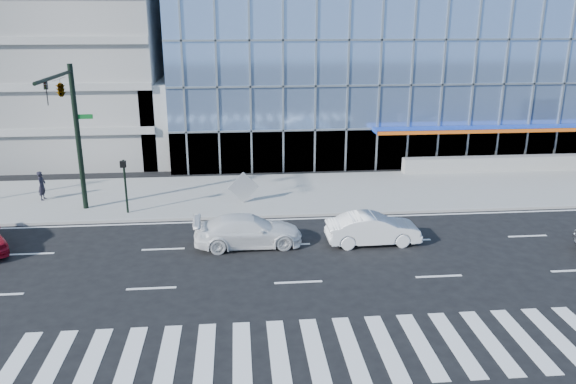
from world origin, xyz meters
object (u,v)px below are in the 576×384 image
at_px(white_suv, 248,231).
at_px(pedestrian, 42,186).
at_px(ped_signal_post, 125,178).
at_px(tilted_panel, 243,187).
at_px(white_sedan, 373,229).
at_px(traffic_signal, 66,106).

distance_m(white_suv, pedestrian, 14.18).
bearing_deg(ped_signal_post, tilted_panel, 10.71).
bearing_deg(ped_signal_post, white_sedan, -22.22).
height_order(traffic_signal, tilted_panel, traffic_signal).
bearing_deg(tilted_panel, white_suv, -97.86).
distance_m(traffic_signal, white_suv, 11.43).
xyz_separation_m(white_suv, tilted_panel, (-0.11, 6.04, 0.32)).
xyz_separation_m(white_suv, pedestrian, (-11.91, 7.68, 0.27)).
bearing_deg(ped_signal_post, traffic_signal, -171.48).
bearing_deg(traffic_signal, pedestrian, 131.80).
distance_m(traffic_signal, tilted_panel, 10.39).
distance_m(traffic_signal, ped_signal_post, 4.75).
height_order(ped_signal_post, tilted_panel, ped_signal_post).
bearing_deg(white_sedan, pedestrian, 64.91).
xyz_separation_m(white_sedan, pedestrian, (-17.91, 7.97, 0.27)).
relative_size(ped_signal_post, pedestrian, 1.74).
distance_m(ped_signal_post, tilted_panel, 6.62).
bearing_deg(pedestrian, white_suv, -117.87).
bearing_deg(white_sedan, ped_signal_post, 66.67).
xyz_separation_m(pedestrian, tilted_panel, (11.80, -1.64, 0.06)).
bearing_deg(traffic_signal, white_sedan, -17.52).
bearing_deg(white_sedan, tilted_panel, 42.89).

